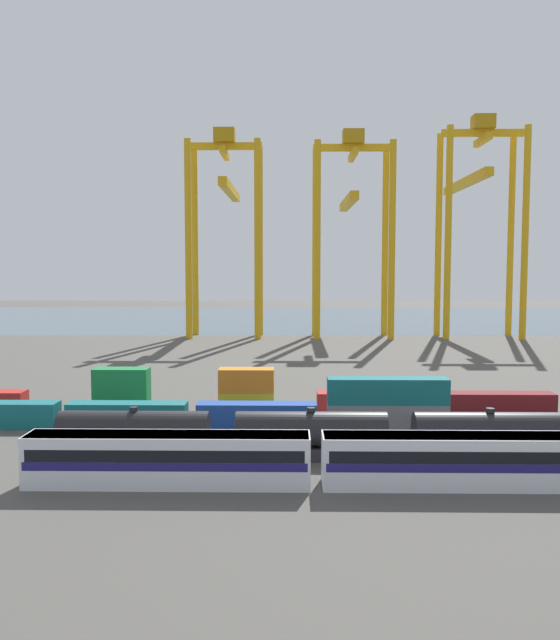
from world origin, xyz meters
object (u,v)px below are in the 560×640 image
object	(u,v)px
shipping_container_3	(387,416)
gantry_crane_east	(477,205)
shipping_container_8	(247,404)
gantry_crane_west	(226,212)
shipping_container_1	(127,415)
passenger_train	(465,458)
freight_tank_row	(400,435)
gantry_crane_central	(352,216)

from	to	relation	value
shipping_container_3	gantry_crane_east	world-z (taller)	gantry_crane_east
shipping_container_8	gantry_crane_west	distance (m)	90.40
shipping_container_8	gantry_crane_east	size ratio (longest dim) A/B	0.12
shipping_container_1	shipping_container_8	bearing A→B (deg)	26.83
passenger_train	gantry_crane_west	bearing A→B (deg)	104.55
gantry_crane_east	passenger_train	bearing A→B (deg)	-105.82
shipping_container_3	gantry_crane_west	xyz separation A→B (m)	(-25.02, 91.26, 28.01)
passenger_train	shipping_container_1	bearing A→B (deg)	149.33
passenger_train	freight_tank_row	world-z (taller)	freight_tank_row
gantry_crane_central	gantry_crane_east	world-z (taller)	gantry_crane_east
passenger_train	gantry_crane_west	distance (m)	115.65
freight_tank_row	shipping_container_8	size ratio (longest dim) A/B	9.66
gantry_crane_west	gantry_crane_central	size ratio (longest dim) A/B	1.01
shipping_container_1	gantry_crane_central	bearing A→B (deg)	71.15
shipping_container_8	gantry_crane_central	world-z (taller)	gantry_crane_central
shipping_container_3	gantry_crane_central	bearing A→B (deg)	87.14
passenger_train	gantry_crane_east	size ratio (longest dim) A/B	1.29
shipping_container_1	shipping_container_3	xyz separation A→B (m)	(26.37, 0.00, 0.00)
passenger_train	gantry_crane_central	bearing A→B (deg)	89.31
shipping_container_1	shipping_container_8	xyz separation A→B (m)	(11.75, 5.94, 0.00)
passenger_train	shipping_container_1	world-z (taller)	passenger_train
shipping_container_8	gantry_crane_central	distance (m)	90.81
shipping_container_1	gantry_crane_west	size ratio (longest dim) A/B	0.25
shipping_container_8	gantry_crane_central	xyz separation A→B (m)	(19.15, 84.54, 27.07)
passenger_train	gantry_crane_central	xyz separation A→B (m)	(1.31, 108.03, 26.22)
freight_tank_row	gantry_crane_west	distance (m)	108.16
shipping_container_8	gantry_crane_central	bearing A→B (deg)	77.23
freight_tank_row	shipping_container_1	xyz separation A→B (m)	(-25.93, 10.49, -0.80)
freight_tank_row	gantry_crane_east	world-z (taller)	gantry_crane_east
gantry_crane_west	passenger_train	bearing A→B (deg)	-75.45
shipping_container_1	gantry_crane_east	world-z (taller)	gantry_crane_east
passenger_train	gantry_crane_east	bearing A→B (deg)	74.18
passenger_train	gantry_crane_west	xyz separation A→B (m)	(-28.23, 108.81, 27.17)
freight_tank_row	gantry_crane_west	bearing A→B (deg)	103.58
shipping_container_3	shipping_container_8	distance (m)	15.79
freight_tank_row	gantry_crane_west	size ratio (longest dim) A/B	1.21
passenger_train	shipping_container_3	xyz separation A→B (m)	(-3.22, 17.55, -0.84)
gantry_crane_west	shipping_container_3	bearing A→B (deg)	-74.67
passenger_train	shipping_container_8	world-z (taller)	passenger_train
freight_tank_row	gantry_crane_east	bearing A→B (deg)	71.28
shipping_container_1	freight_tank_row	bearing A→B (deg)	-22.02
gantry_crane_west	gantry_crane_central	world-z (taller)	gantry_crane_west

